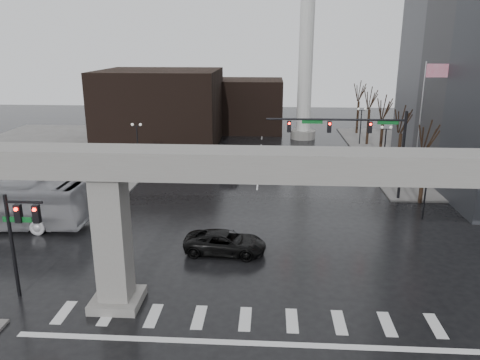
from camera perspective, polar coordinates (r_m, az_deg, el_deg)
The scene contains 24 objects.
ground at distance 25.98m, azimuth 0.76°, elevation -15.37°, with size 160.00×160.00×0.00m, color black.
sidewalk_ne at distance 64.62m, azimuth 26.25°, elevation 2.65°, with size 28.00×36.00×0.15m, color slate.
sidewalk_nw at distance 65.46m, azimuth -20.94°, elevation 3.43°, with size 28.00×36.00×0.15m, color slate.
elevated_guideway at distance 23.07m, azimuth 3.97°, elevation -0.79°, with size 48.00×2.60×8.70m.
building_far_left at distance 66.34m, azimuth -9.65°, elevation 8.79°, with size 16.00×14.00×10.00m, color black.
building_far_mid at distance 74.72m, azimuth 1.25°, elevation 9.10°, with size 10.00×10.00×8.00m, color black.
smokestack at distance 68.20m, azimuth 8.09°, elevation 16.10°, with size 3.60×3.60×30.00m.
signal_mast_arm at distance 42.33m, azimuth 14.41°, elevation 5.28°, with size 12.12×0.43×8.00m.
signal_left_pole at distance 27.89m, azimuth -25.29°, elevation -5.40°, with size 2.30×0.30×6.00m.
flagpole_assembly at distance 46.68m, azimuth 21.54°, elevation 7.79°, with size 2.06×0.12×12.00m.
lamp_right_0 at distance 39.47m, azimuth 21.85°, elevation 0.28°, with size 1.22×0.32×5.11m.
lamp_right_1 at distance 52.56m, azimuth 17.29°, elevation 4.57°, with size 1.22×0.32×5.11m.
lamp_right_2 at distance 66.02m, azimuth 14.54°, elevation 7.12°, with size 1.22×0.32×5.11m.
lamp_left_0 at distance 40.18m, azimuth -17.76°, elevation 0.96°, with size 1.22×0.32×5.11m.
lamp_left_1 at distance 53.10m, azimuth -12.42°, elevation 5.05°, with size 1.22×0.32×5.11m.
lamp_left_2 at distance 66.45m, azimuth -9.17°, elevation 7.49°, with size 1.22×0.32×5.11m.
tree_right_0 at distance 43.64m, azimuth 21.47°, elevation 0.87°, with size 1.09×1.58×7.50m.
tree_right_1 at distance 51.07m, azimuth 18.86°, elevation 3.37°, with size 1.09×1.61×7.67m.
tree_right_2 at distance 58.64m, azimuth 16.90°, elevation 5.23°, with size 1.10×1.63×7.85m.
tree_right_3 at distance 66.32m, azimuth 15.39°, elevation 6.66°, with size 1.11×1.66×8.02m.
tree_right_4 at distance 74.06m, azimuth 14.19°, elevation 7.79°, with size 1.12×1.69×8.19m.
pickup_truck at distance 31.67m, azimuth -1.82°, elevation -7.63°, with size 2.53×5.48×1.52m, color black.
city_bus at distance 40.00m, azimuth -27.26°, elevation -2.64°, with size 3.09×13.23×3.68m, color #B2B2B7.
far_car at distance 49.10m, azimuth -1.16°, elevation 1.33°, with size 1.95×4.85×1.65m, color black.
Camera 1 is at (1.05, -22.02, 13.76)m, focal length 35.00 mm.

